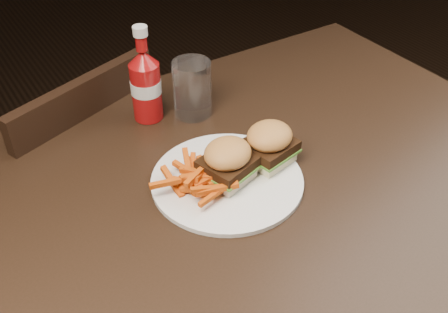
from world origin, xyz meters
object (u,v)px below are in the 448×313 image
dining_table (232,193)px  tumbler (192,90)px  plate (227,180)px  ketchup_bottle (147,91)px  chair_far (63,196)px

dining_table → tumbler: tumbler is taller
plate → ketchup_bottle: 0.26m
dining_table → plate: plate is taller
chair_far → dining_table: bearing=90.6°
plate → ketchup_bottle: size_ratio=2.22×
dining_table → plate: 0.03m
dining_table → chair_far: size_ratio=3.23×
plate → chair_far: bearing=110.4°
plate → tumbler: bearing=74.8°
dining_table → chair_far: dining_table is taller
ketchup_bottle → dining_table: bearing=-83.9°
chair_far → tumbler: bearing=111.8°
dining_table → ketchup_bottle: 0.28m
chair_far → ketchup_bottle: size_ratio=3.16×
tumbler → plate: bearing=-105.2°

